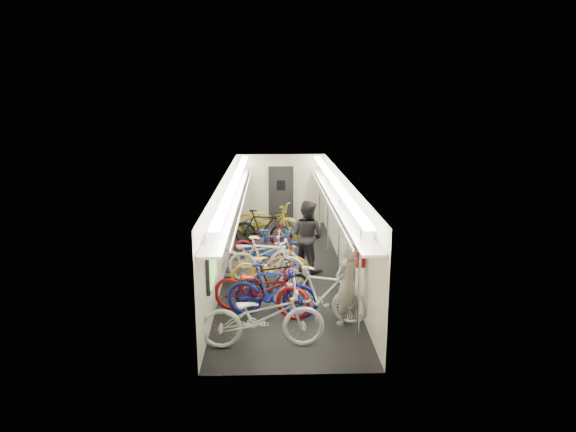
{
  "coord_description": "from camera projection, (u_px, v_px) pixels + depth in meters",
  "views": [
    {
      "loc": [
        -0.3,
        -12.41,
        4.37
      ],
      "look_at": [
        0.13,
        1.18,
        1.15
      ],
      "focal_mm": 32.0,
      "sensor_mm": 36.0,
      "label": 1
    }
  ],
  "objects": [
    {
      "name": "bicycle_10",
      "position": [
        268.0,
        220.0,
        15.91
      ],
      "size": [
        2.28,
        1.59,
        1.14
      ],
      "primitive_type": "imported",
      "rotation": [
        0.0,
        0.0,
        1.14
      ],
      "color": "gold",
      "rests_on": "ground"
    },
    {
      "name": "passenger_near",
      "position": [
        347.0,
        284.0,
        9.88
      ],
      "size": [
        0.7,
        0.67,
        1.62
      ],
      "primitive_type": "imported",
      "rotation": [
        0.0,
        0.0,
        3.81
      ],
      "color": "gray",
      "rests_on": "ground"
    },
    {
      "name": "bicycle_5",
      "position": [
        266.0,
        261.0,
        12.01
      ],
      "size": [
        1.99,
        1.09,
        1.15
      ],
      "primitive_type": "imported",
      "rotation": [
        0.0,
        0.0,
        1.27
      ],
      "color": "white",
      "rests_on": "ground"
    },
    {
      "name": "bicycle_9",
      "position": [
        263.0,
        229.0,
        15.01
      ],
      "size": [
        1.9,
        1.11,
        1.1
      ],
      "primitive_type": "imported",
      "rotation": [
        0.0,
        0.0,
        1.23
      ],
      "color": "black",
      "rests_on": "ground"
    },
    {
      "name": "bicycle_1",
      "position": [
        272.0,
        291.0,
        10.23
      ],
      "size": [
        1.93,
        0.85,
        1.12
      ],
      "primitive_type": "imported",
      "rotation": [
        0.0,
        0.0,
        1.39
      ],
      "color": "navy",
      "rests_on": "ground"
    },
    {
      "name": "bicycle_6",
      "position": [
        255.0,
        255.0,
        12.45
      ],
      "size": [
        2.22,
        0.92,
        1.14
      ],
      "primitive_type": "imported",
      "rotation": [
        0.0,
        0.0,
        1.5
      ],
      "color": "silver",
      "rests_on": "ground"
    },
    {
      "name": "bicycle_11",
      "position": [
        322.0,
        294.0,
        10.07
      ],
      "size": [
        1.9,
        1.1,
        1.1
      ],
      "primitive_type": "imported",
      "rotation": [
        0.0,
        0.0,
        1.23
      ],
      "color": "silver",
      "rests_on": "ground"
    },
    {
      "name": "bicycle_0",
      "position": [
        262.0,
        317.0,
        9.0
      ],
      "size": [
        2.23,
        0.86,
        1.15
      ],
      "primitive_type": "imported",
      "rotation": [
        0.0,
        0.0,
        1.61
      ],
      "color": "silver",
      "rests_on": "ground"
    },
    {
      "name": "bicycle_4",
      "position": [
        270.0,
        265.0,
        11.96
      ],
      "size": [
        1.99,
        1.24,
        0.99
      ],
      "primitive_type": "imported",
      "rotation": [
        0.0,
        0.0,
        1.91
      ],
      "color": "orange",
      "rests_on": "ground"
    },
    {
      "name": "backpack",
      "position": [
        363.0,
        257.0,
        9.99
      ],
      "size": [
        0.28,
        0.18,
        0.38
      ],
      "primitive_type": "cube",
      "rotation": [
        0.0,
        0.0,
        0.17
      ],
      "color": "#9F0F13",
      "rests_on": "passenger_near"
    },
    {
      "name": "bicycle_7",
      "position": [
        274.0,
        249.0,
        13.12
      ],
      "size": [
        1.82,
        0.92,
        1.06
      ],
      "primitive_type": "imported",
      "rotation": [
        0.0,
        0.0,
        1.82
      ],
      "color": "navy",
      "rests_on": "ground"
    },
    {
      "name": "bicycle_3",
      "position": [
        273.0,
        283.0,
        10.83
      ],
      "size": [
        1.73,
        1.03,
        1.0
      ],
      "primitive_type": "imported",
      "rotation": [
        0.0,
        0.0,
        1.93
      ],
      "color": "black",
      "rests_on": "ground"
    },
    {
      "name": "passenger_mid",
      "position": [
        307.0,
        236.0,
        12.88
      ],
      "size": [
        1.12,
        1.1,
        1.82
      ],
      "primitive_type": "imported",
      "rotation": [
        0.0,
        0.0,
        2.44
      ],
      "color": "black",
      "rests_on": "ground"
    },
    {
      "name": "bicycle_2",
      "position": [
        261.0,
        289.0,
        10.33
      ],
      "size": [
        2.21,
        1.42,
        1.1
      ],
      "primitive_type": "imported",
      "rotation": [
        0.0,
        0.0,
        1.21
      ],
      "color": "maroon",
      "rests_on": "ground"
    },
    {
      "name": "bicycle_8",
      "position": [
        263.0,
        242.0,
        13.9
      ],
      "size": [
        1.9,
        1.26,
        0.94
      ],
      "primitive_type": "imported",
      "rotation": [
        0.0,
        0.0,
        1.96
      ],
      "color": "maroon",
      "rests_on": "ground"
    },
    {
      "name": "bicycle_12",
      "position": [
        269.0,
        222.0,
        16.12
      ],
      "size": [
        1.83,
        1.01,
        0.91
      ],
      "primitive_type": "imported",
      "rotation": [
        0.0,
        0.0,
        1.32
      ],
      "color": "slate",
      "rests_on": "ground"
    },
    {
      "name": "train_car_shell",
      "position": [
        270.0,
        201.0,
        13.39
      ],
      "size": [
        10.0,
        10.0,
        10.0
      ],
      "color": "black",
      "rests_on": "ground"
    }
  ]
}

